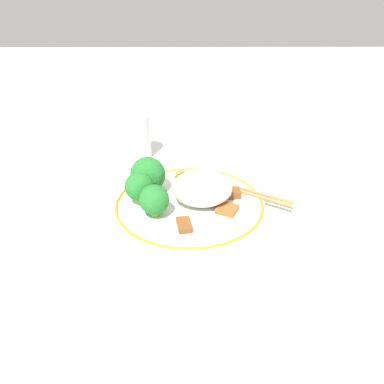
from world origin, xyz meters
The scene contains 13 objects.
ground_plane centered at (0.00, 0.00, 0.00)m, with size 3.00×3.00×0.00m, color silver.
plate centered at (0.00, 0.00, 0.01)m, with size 0.24×0.24×0.02m.
rice_mound centered at (-0.02, 0.00, 0.04)m, with size 0.10×0.08×0.05m.
broccoli_back_left centered at (0.07, -0.03, 0.05)m, with size 0.06×0.06×0.06m.
broccoli_back_center centered at (0.08, 0.00, 0.04)m, with size 0.05×0.05×0.05m.
broccoli_back_right centered at (0.05, 0.04, 0.04)m, with size 0.05×0.05×0.05m.
meat_near_front centered at (-0.06, 0.03, 0.02)m, with size 0.04×0.04×0.01m.
meat_near_left centered at (-0.07, -0.02, 0.02)m, with size 0.03×0.02×0.01m.
meat_near_right centered at (-0.01, -0.04, 0.02)m, with size 0.04×0.04×0.01m.
meat_near_back centered at (0.01, -0.08, 0.02)m, with size 0.03×0.03×0.01m.
meat_on_rice_edge centered at (0.01, 0.07, 0.02)m, with size 0.03×0.04×0.01m.
chopsticks centered at (-0.07, -0.05, 0.02)m, with size 0.20×0.13×0.01m.
drinking_glass centered at (0.11, -0.21, 0.04)m, with size 0.07×0.07×0.09m.
Camera 1 is at (0.00, 0.51, 0.34)m, focal length 35.00 mm.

